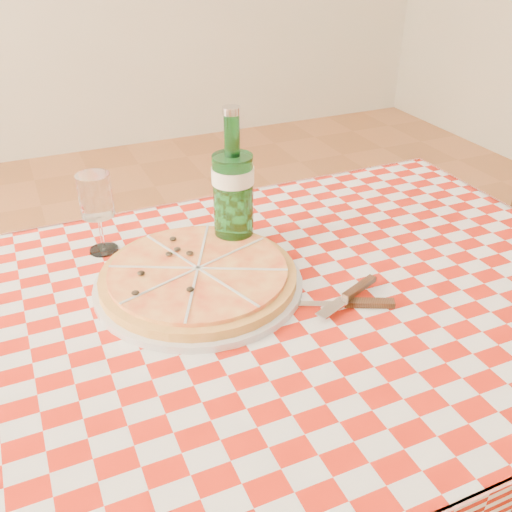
{
  "coord_description": "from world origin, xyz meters",
  "views": [
    {
      "loc": [
        -0.37,
        -0.73,
        1.34
      ],
      "look_at": [
        -0.02,
        0.06,
        0.82
      ],
      "focal_mm": 40.0,
      "sensor_mm": 36.0,
      "label": 1
    }
  ],
  "objects_px": {
    "water_bottle": "(233,183)",
    "dining_table": "(279,342)",
    "pizza_plate": "(198,275)",
    "wine_glass": "(98,214)"
  },
  "relations": [
    {
      "from": "dining_table",
      "to": "pizza_plate",
      "type": "height_order",
      "value": "pizza_plate"
    },
    {
      "from": "water_bottle",
      "to": "wine_glass",
      "type": "distance_m",
      "value": 0.27
    },
    {
      "from": "dining_table",
      "to": "pizza_plate",
      "type": "distance_m",
      "value": 0.2
    },
    {
      "from": "dining_table",
      "to": "water_bottle",
      "type": "height_order",
      "value": "water_bottle"
    },
    {
      "from": "pizza_plate",
      "to": "water_bottle",
      "type": "relative_size",
      "value": 1.3
    },
    {
      "from": "pizza_plate",
      "to": "wine_glass",
      "type": "xyz_separation_m",
      "value": [
        -0.13,
        0.2,
        0.06
      ]
    },
    {
      "from": "water_bottle",
      "to": "dining_table",
      "type": "bearing_deg",
      "value": -87.65
    },
    {
      "from": "dining_table",
      "to": "pizza_plate",
      "type": "relative_size",
      "value": 3.18
    },
    {
      "from": "pizza_plate",
      "to": "water_bottle",
      "type": "bearing_deg",
      "value": 42.38
    },
    {
      "from": "dining_table",
      "to": "water_bottle",
      "type": "xyz_separation_m",
      "value": [
        -0.01,
        0.2,
        0.24
      ]
    }
  ]
}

